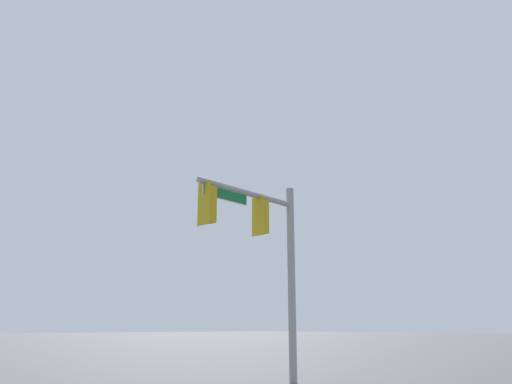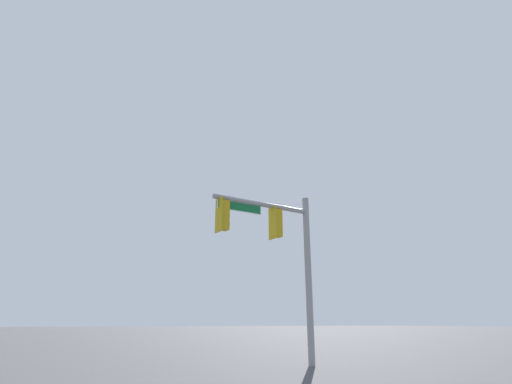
% 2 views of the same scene
% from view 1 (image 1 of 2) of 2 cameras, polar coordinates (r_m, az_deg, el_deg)
% --- Properties ---
extents(signal_pole_near, '(4.40, 0.69, 6.54)m').
position_cam_1_polar(signal_pole_near, '(16.39, 1.03, -5.75)').
color(signal_pole_near, gray).
rests_on(signal_pole_near, ground_plane).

